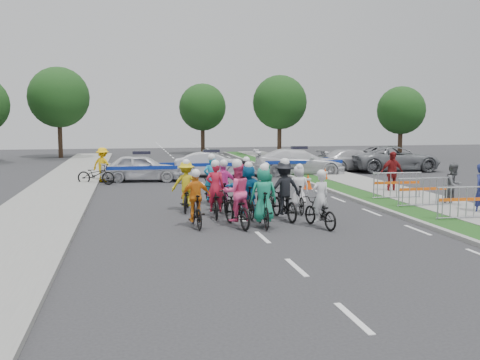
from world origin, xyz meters
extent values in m
plane|color=#28282B|center=(0.00, 0.00, 0.00)|extent=(90.00, 90.00, 0.00)
cube|color=gray|center=(5.10, 5.00, 0.06)|extent=(0.20, 60.00, 0.12)
cube|color=#174918|center=(5.80, 5.00, 0.06)|extent=(1.20, 60.00, 0.11)
cube|color=gray|center=(7.60, 5.00, 0.07)|extent=(2.40, 60.00, 0.13)
cube|color=gray|center=(-6.50, 5.00, 0.07)|extent=(3.00, 60.00, 0.13)
imported|color=black|center=(1.97, 0.95, 0.44)|extent=(0.92, 1.78, 0.89)
imported|color=silver|center=(1.97, 0.90, 0.92)|extent=(0.60, 0.46, 1.48)
sphere|color=white|center=(1.97, 0.85, 1.60)|extent=(0.26, 0.26, 0.26)
imported|color=black|center=(0.37, 1.39, 0.54)|extent=(0.62, 1.83, 1.08)
imported|color=#1B9871|center=(0.37, 1.34, 0.99)|extent=(0.82, 0.57, 1.62)
sphere|color=white|center=(0.37, 1.29, 1.75)|extent=(0.28, 0.28, 0.28)
imported|color=black|center=(-0.40, 1.58, 0.52)|extent=(1.01, 2.08, 1.05)
imported|color=#FF468C|center=(-0.40, 1.53, 1.05)|extent=(0.94, 0.79, 1.74)
sphere|color=white|center=(-0.40, 1.48, 1.88)|extent=(0.30, 0.30, 0.30)
imported|color=black|center=(-1.59, 1.74, 0.50)|extent=(0.58, 1.68, 0.99)
imported|color=orange|center=(-1.59, 1.69, 0.93)|extent=(0.90, 0.43, 1.49)
sphere|color=white|center=(-1.59, 1.64, 1.61)|extent=(0.26, 0.26, 0.26)
imported|color=black|center=(1.28, 2.38, 0.51)|extent=(0.90, 2.00, 1.02)
imported|color=black|center=(1.28, 2.33, 1.03)|extent=(1.16, 0.75, 1.69)
sphere|color=white|center=(1.28, 2.28, 1.83)|extent=(0.29, 0.29, 0.29)
imported|color=black|center=(0.24, 2.93, 0.53)|extent=(0.50, 1.75, 1.05)
imported|color=#1875B6|center=(0.24, 2.88, 0.97)|extent=(1.46, 0.47, 1.58)
sphere|color=white|center=(0.24, 2.83, 1.70)|extent=(0.27, 0.27, 0.27)
imported|color=black|center=(-0.76, 3.34, 0.48)|extent=(0.83, 1.90, 0.97)
imported|color=red|center=(-0.76, 3.29, 0.98)|extent=(0.62, 0.44, 1.61)
sphere|color=white|center=(-0.76, 3.24, 1.74)|extent=(0.28, 0.28, 0.28)
imported|color=black|center=(2.11, 3.43, 0.48)|extent=(0.57, 1.64, 0.97)
imported|color=white|center=(2.11, 3.38, 0.90)|extent=(0.74, 0.51, 1.45)
sphere|color=white|center=(2.11, 3.33, 1.57)|extent=(0.25, 0.25, 0.25)
imported|color=black|center=(1.21, 4.46, 0.43)|extent=(0.74, 1.68, 0.86)
imported|color=#18885F|center=(1.21, 4.41, 0.89)|extent=(0.75, 0.61, 1.43)
sphere|color=white|center=(1.21, 4.36, 1.54)|extent=(0.25, 0.25, 0.25)
imported|color=black|center=(-0.35, 4.16, 0.52)|extent=(0.52, 1.74, 1.04)
imported|color=#FF46C0|center=(-0.35, 4.11, 0.96)|extent=(0.92, 0.40, 1.56)
sphere|color=white|center=(-0.35, 4.06, 1.69)|extent=(0.27, 0.27, 0.27)
imported|color=black|center=(-1.58, 4.63, 0.47)|extent=(0.92, 1.86, 0.94)
imported|color=yellow|center=(-1.58, 4.58, 0.96)|extent=(1.09, 0.74, 1.56)
sphere|color=white|center=(-1.58, 4.53, 1.68)|extent=(0.27, 0.27, 0.27)
imported|color=black|center=(0.75, 5.55, 0.52)|extent=(0.76, 1.77, 1.03)
imported|color=black|center=(0.75, 5.50, 0.95)|extent=(1.49, 0.69, 1.55)
sphere|color=white|center=(0.75, 5.45, 1.67)|extent=(0.27, 0.27, 0.27)
imported|color=black|center=(-0.51, 5.81, 0.49)|extent=(0.81, 1.92, 0.98)
imported|color=#1B98D1|center=(-0.51, 5.76, 1.00)|extent=(0.63, 0.44, 1.64)
sphere|color=white|center=(-0.51, 5.71, 1.77)|extent=(0.28, 0.28, 0.28)
imported|color=silver|center=(-2.88, 13.96, 0.69)|extent=(4.24, 2.13, 1.39)
imported|color=silver|center=(0.95, 15.46, 0.67)|extent=(4.17, 1.86, 1.33)
imported|color=silver|center=(5.91, 15.07, 0.74)|extent=(5.39, 2.84, 1.49)
imported|color=#B3B4B8|center=(10.03, 16.73, 0.67)|extent=(4.65, 1.97, 1.34)
imported|color=gray|center=(12.26, 16.01, 0.77)|extent=(5.59, 2.65, 1.54)
imported|color=#535457|center=(7.98, 3.42, 0.80)|extent=(0.94, 0.85, 1.59)
imported|color=maroon|center=(7.48, 7.14, 0.90)|extent=(1.09, 0.53, 1.80)
imported|color=yellow|center=(-4.82, 13.98, 0.87)|extent=(1.30, 1.13, 1.74)
cube|color=#F24C0C|center=(4.46, 9.26, 0.01)|extent=(0.40, 0.40, 0.03)
cone|color=#F24C0C|center=(4.46, 9.26, 0.35)|extent=(0.36, 0.36, 0.70)
cylinder|color=silver|center=(4.46, 9.26, 0.45)|extent=(0.29, 0.29, 0.08)
cube|color=#F24C0C|center=(6.32, 12.03, 0.01)|extent=(0.40, 0.40, 0.03)
cone|color=#F24C0C|center=(6.32, 12.03, 0.35)|extent=(0.36, 0.36, 0.70)
cylinder|color=silver|center=(6.32, 12.03, 0.45)|extent=(0.29, 0.29, 0.08)
imported|color=black|center=(-5.09, 12.89, 0.50)|extent=(2.02, 1.32, 1.00)
cylinder|color=#382619|center=(9.00, 30.00, 1.62)|extent=(0.36, 0.36, 3.25)
sphere|color=#133C17|center=(9.00, 30.00, 4.55)|extent=(4.55, 4.55, 4.55)
cylinder|color=#382619|center=(18.00, 26.00, 1.38)|extent=(0.36, 0.36, 2.75)
sphere|color=#133C17|center=(18.00, 26.00, 3.85)|extent=(3.85, 3.85, 3.85)
cylinder|color=#382619|center=(-9.00, 32.00, 1.75)|extent=(0.36, 0.36, 3.50)
sphere|color=#133C17|center=(-9.00, 32.00, 4.90)|extent=(4.90, 4.90, 4.90)
cylinder|color=#382619|center=(3.00, 34.00, 1.50)|extent=(0.36, 0.36, 3.00)
sphere|color=#133C17|center=(3.00, 34.00, 4.20)|extent=(4.20, 4.20, 4.20)
camera|label=1|loc=(-3.47, -13.75, 3.20)|focal=40.00mm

